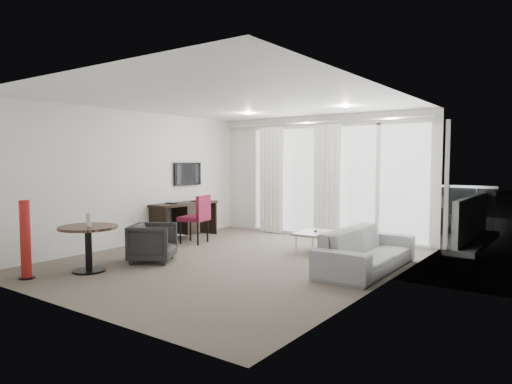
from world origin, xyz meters
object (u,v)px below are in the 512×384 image
Objects in this scene: coffee_table at (321,243)px; rattan_chair_a at (391,216)px; red_lamp at (25,240)px; desk_chair at (194,219)px; round_table at (89,249)px; rattan_chair_b at (426,215)px; desk at (185,220)px; tub_armchair at (153,243)px; sofa at (367,250)px.

coffee_table is 1.00× the size of rattan_chair_a.
desk_chair is at bearing 89.84° from red_lamp.
round_table is at bearing 63.94° from red_lamp.
red_lamp reaches higher than coffee_table.
coffee_table is 2.73m from rattan_chair_a.
desk is at bearing -116.57° from rattan_chair_b.
round_table is (0.35, -2.63, -0.14)m from desk_chair.
red_lamp reaches higher than tub_armchair.
rattan_chair_b is at bearing 74.56° from coffee_table.
rattan_chair_b is (3.08, 6.58, 0.08)m from round_table.
desk_chair is at bearing 87.92° from sofa.
red_lamp reaches higher than desk.
tub_armchair is 0.85× the size of rattan_chair_a.
tub_armchair is (1.19, -1.95, -0.06)m from desk.
red_lamp is 8.09m from rattan_chair_b.
desk_chair is 5.23m from rattan_chair_b.
rattan_chair_a is 0.86m from rattan_chair_b.
rattan_chair_a is at bearing 67.48° from round_table.
round_table is 1.05× the size of rattan_chair_a.
sofa is at bearing -15.39° from desk_chair.
red_lamp is at bearing -122.24° from coffee_table.
red_lamp is 1.88m from tub_armchair.
sofa is at bearing -96.07° from tub_armchair.
round_table is 3.91m from coffee_table.
desk is 5.40m from rattan_chair_b.
tub_armchair is (0.63, 1.75, -0.24)m from red_lamp.
tub_armchair is at bearing 75.33° from round_table.
rattan_chair_a reaches higher than round_table.
red_lamp is 1.59× the size of tub_armchair.
rattan_chair_a is (3.40, 3.00, 0.03)m from desk.
rattan_chair_b is (3.43, 3.95, -0.06)m from desk_chair.
sofa is at bearing -33.24° from coffee_table.
sofa is (3.67, -0.13, -0.17)m from desk_chair.
round_table is 1.04m from tub_armchair.
red_lamp reaches higher than round_table.
desk_chair reaches higher than round_table.
sofa is at bearing -79.65° from rattan_chair_a.
tub_armchair is 3.40m from sofa.
round_table is 1.06× the size of coffee_table.
tub_armchair is 0.33× the size of sofa.
sofa is (4.24, -0.46, -0.07)m from desk.
coffee_table is (1.90, 2.25, -0.13)m from tub_armchair.
desk_chair reaches higher than rattan_chair_b.
desk is at bearing -141.83° from rattan_chair_a.
rattan_chair_a is at bearing -113.13° from rattan_chair_b.
round_table is at bearing -95.63° from desk_chair.
desk is at bearing 83.85° from sofa.
tub_armchair is at bearing 116.10° from sofa.
desk_chair is at bearing -166.09° from coffee_table.
rattan_chair_b is at bearing 64.84° from red_lamp.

